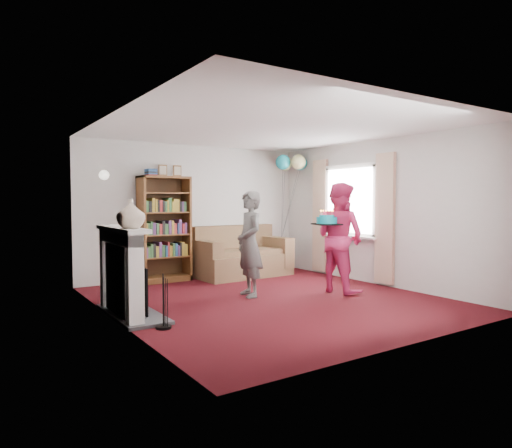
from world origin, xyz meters
TOP-DOWN VIEW (x-y plane):
  - ground at (0.00, 0.00)m, footprint 5.00×5.00m
  - wall_back at (0.00, 2.51)m, footprint 4.50×0.02m
  - wall_left at (-2.26, 0.00)m, footprint 0.02×5.00m
  - wall_right at (2.26, 0.00)m, footprint 0.02×5.00m
  - ceiling at (0.00, 0.00)m, footprint 4.50×5.00m
  - fireplace at (-2.09, 0.19)m, footprint 0.55×1.80m
  - window_bay at (2.21, 0.60)m, footprint 0.14×2.02m
  - wall_sconce at (-1.75, 2.36)m, footprint 0.16×0.23m
  - bookcase at (-0.73, 2.30)m, footprint 0.89×0.42m
  - sofa at (0.74, 2.07)m, footprint 1.81×0.96m
  - wicker_basket at (-1.82, 1.03)m, footprint 0.42×0.42m
  - person_striped at (-0.14, 0.36)m, footprint 0.48×0.64m
  - person_magenta at (1.24, -0.14)m, footprint 0.74×0.91m
  - birthday_cake at (0.90, -0.21)m, footprint 0.38×0.38m
  - balloons at (1.89, 1.96)m, footprint 0.75×0.74m
  - mantel_vase at (-2.12, -0.15)m, footprint 0.38×0.38m

SIDE VIEW (x-z plane):
  - ground at x=0.00m, z-range 0.00..0.00m
  - wicker_basket at x=-1.82m, z-range -0.02..0.36m
  - sofa at x=0.74m, z-range -0.12..0.84m
  - fireplace at x=-2.09m, z-range -0.05..1.07m
  - person_striped at x=-0.14m, z-range 0.00..1.60m
  - person_magenta at x=1.24m, z-range 0.00..1.73m
  - bookcase at x=-0.73m, z-range -0.12..1.97m
  - birthday_cake at x=0.90m, z-range 1.04..1.26m
  - window_bay at x=2.21m, z-range 0.10..2.30m
  - wall_back at x=0.00m, z-range 0.00..2.50m
  - wall_left at x=-2.26m, z-range 0.00..2.50m
  - wall_right at x=2.26m, z-range 0.00..2.50m
  - mantel_vase at x=-2.12m, z-range 1.12..1.47m
  - wall_sconce at x=-1.75m, z-range 1.80..1.96m
  - balloons at x=1.89m, z-range 1.38..3.06m
  - ceiling at x=0.00m, z-range 2.50..2.51m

